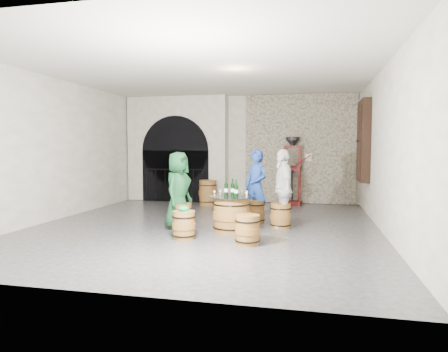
% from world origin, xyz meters
% --- Properties ---
extents(ground, '(8.00, 8.00, 0.00)m').
position_xyz_m(ground, '(0.00, 0.00, 0.00)').
color(ground, '#2F2F31').
rests_on(ground, ground).
extents(wall_back, '(8.00, 0.00, 8.00)m').
position_xyz_m(wall_back, '(0.00, 4.00, 1.60)').
color(wall_back, silver).
rests_on(wall_back, ground).
extents(wall_front, '(8.00, 0.00, 8.00)m').
position_xyz_m(wall_front, '(0.00, -4.00, 1.60)').
color(wall_front, silver).
rests_on(wall_front, ground).
extents(wall_left, '(0.00, 8.00, 8.00)m').
position_xyz_m(wall_left, '(-3.50, 0.00, 1.60)').
color(wall_left, silver).
rests_on(wall_left, ground).
extents(wall_right, '(0.00, 8.00, 8.00)m').
position_xyz_m(wall_right, '(3.50, 0.00, 1.60)').
color(wall_right, silver).
rests_on(wall_right, ground).
extents(ceiling, '(8.00, 8.00, 0.00)m').
position_xyz_m(ceiling, '(0.00, 0.00, 3.20)').
color(ceiling, beige).
rests_on(ceiling, wall_back).
extents(stone_facing_panel, '(3.20, 0.12, 3.18)m').
position_xyz_m(stone_facing_panel, '(1.80, 3.94, 1.60)').
color(stone_facing_panel, tan).
rests_on(stone_facing_panel, ground).
extents(arched_opening, '(3.10, 0.60, 3.19)m').
position_xyz_m(arched_opening, '(-1.90, 3.74, 1.58)').
color(arched_opening, silver).
rests_on(arched_opening, ground).
extents(shuttered_window, '(0.23, 1.10, 2.00)m').
position_xyz_m(shuttered_window, '(3.38, 2.40, 1.80)').
color(shuttered_window, black).
rests_on(shuttered_window, wall_right).
extents(barrel_table, '(0.91, 0.91, 0.70)m').
position_xyz_m(barrel_table, '(0.67, -0.47, 0.35)').
color(barrel_table, brown).
rests_on(barrel_table, ground).
extents(barrel_stool_left, '(0.43, 0.43, 0.51)m').
position_xyz_m(barrel_stool_left, '(-0.39, -0.37, 0.25)').
color(barrel_stool_left, brown).
rests_on(barrel_stool_left, ground).
extents(barrel_stool_far, '(0.43, 0.43, 0.51)m').
position_xyz_m(barrel_stool_far, '(0.98, 0.55, 0.25)').
color(barrel_stool_far, brown).
rests_on(barrel_stool_far, ground).
extents(barrel_stool_right, '(0.43, 0.43, 0.51)m').
position_xyz_m(barrel_stool_right, '(1.56, 0.11, 0.25)').
color(barrel_stool_right, brown).
rests_on(barrel_stool_right, ground).
extents(barrel_stool_near_right, '(0.43, 0.43, 0.51)m').
position_xyz_m(barrel_stool_near_right, '(1.13, -1.42, 0.25)').
color(barrel_stool_near_right, brown).
rests_on(barrel_stool_near_right, ground).
extents(barrel_stool_near_left, '(0.43, 0.43, 0.51)m').
position_xyz_m(barrel_stool_near_left, '(-0.05, -1.26, 0.25)').
color(barrel_stool_near_left, brown).
rests_on(barrel_stool_near_left, ground).
extents(green_cap, '(0.23, 0.18, 0.10)m').
position_xyz_m(green_cap, '(-0.04, -1.26, 0.55)').
color(green_cap, '#0B7D3D').
rests_on(green_cap, barrel_stool_near_left).
extents(person_green, '(0.61, 0.83, 1.55)m').
position_xyz_m(person_green, '(-0.46, -0.36, 0.78)').
color(person_green, '#103A1D').
rests_on(person_green, ground).
extents(person_blue, '(0.69, 0.64, 1.59)m').
position_xyz_m(person_blue, '(0.99, 0.58, 0.80)').
color(person_blue, navy).
rests_on(person_blue, ground).
extents(person_white, '(0.63, 1.01, 1.61)m').
position_xyz_m(person_white, '(1.60, 0.13, 0.80)').
color(person_white, silver).
rests_on(person_white, ground).
extents(wine_bottle_left, '(0.08, 0.08, 0.32)m').
position_xyz_m(wine_bottle_left, '(0.54, -0.41, 0.83)').
color(wine_bottle_left, black).
rests_on(wine_bottle_left, barrel_table).
extents(wine_bottle_center, '(0.08, 0.08, 0.32)m').
position_xyz_m(wine_bottle_center, '(0.77, -0.57, 0.83)').
color(wine_bottle_center, black).
rests_on(wine_bottle_center, barrel_table).
extents(wine_bottle_right, '(0.08, 0.08, 0.32)m').
position_xyz_m(wine_bottle_right, '(0.66, -0.37, 0.83)').
color(wine_bottle_right, black).
rests_on(wine_bottle_right, barrel_table).
extents(tasting_glass_a, '(0.05, 0.05, 0.10)m').
position_xyz_m(tasting_glass_a, '(0.32, -0.47, 0.75)').
color(tasting_glass_a, '#B77623').
rests_on(tasting_glass_a, barrel_table).
extents(tasting_glass_b, '(0.05, 0.05, 0.10)m').
position_xyz_m(tasting_glass_b, '(0.94, -0.37, 0.75)').
color(tasting_glass_b, '#B77623').
rests_on(tasting_glass_b, barrel_table).
extents(tasting_glass_c, '(0.05, 0.05, 0.10)m').
position_xyz_m(tasting_glass_c, '(0.52, -0.20, 0.75)').
color(tasting_glass_c, '#B77623').
rests_on(tasting_glass_c, barrel_table).
extents(tasting_glass_d, '(0.05, 0.05, 0.10)m').
position_xyz_m(tasting_glass_d, '(0.82, -0.24, 0.75)').
color(tasting_glass_d, '#B77623').
rests_on(tasting_glass_d, barrel_table).
extents(tasting_glass_e, '(0.05, 0.05, 0.10)m').
position_xyz_m(tasting_glass_e, '(0.97, -0.60, 0.75)').
color(tasting_glass_e, '#B77623').
rests_on(tasting_glass_e, barrel_table).
extents(tasting_glass_f, '(0.05, 0.05, 0.10)m').
position_xyz_m(tasting_glass_f, '(0.40, -0.31, 0.75)').
color(tasting_glass_f, '#B77623').
rests_on(tasting_glass_f, barrel_table).
extents(side_barrel, '(0.53, 0.53, 0.71)m').
position_xyz_m(side_barrel, '(-0.74, 2.99, 0.35)').
color(side_barrel, brown).
rests_on(side_barrel, ground).
extents(corking_press, '(0.81, 0.49, 1.94)m').
position_xyz_m(corking_press, '(1.61, 3.59, 1.13)').
color(corking_press, '#520F0D').
rests_on(corking_press, ground).
extents(control_box, '(0.18, 0.10, 0.22)m').
position_xyz_m(control_box, '(2.05, 3.86, 1.35)').
color(control_box, silver).
rests_on(control_box, wall_back).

